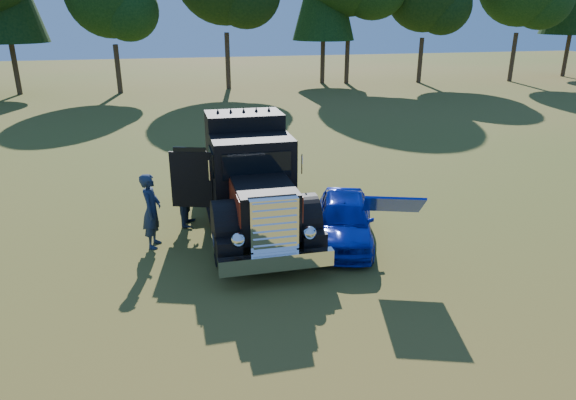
{
  "coord_description": "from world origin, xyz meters",
  "views": [
    {
      "loc": [
        -0.81,
        -10.21,
        5.56
      ],
      "look_at": [
        2.03,
        1.8,
        1.04
      ],
      "focal_mm": 32.0,
      "sensor_mm": 36.0,
      "label": 1
    }
  ],
  "objects_px": {
    "diamond_t_truck": "(250,182)",
    "spectator_near": "(152,211)",
    "spectator_far": "(190,193)",
    "hotrod_coupe": "(344,219)"
  },
  "relations": [
    {
      "from": "hotrod_coupe",
      "to": "spectator_far",
      "type": "distance_m",
      "value": 4.31
    },
    {
      "from": "diamond_t_truck",
      "to": "spectator_near",
      "type": "bearing_deg",
      "value": -165.36
    },
    {
      "from": "diamond_t_truck",
      "to": "spectator_far",
      "type": "xyz_separation_m",
      "value": [
        -1.59,
        0.58,
        -0.39
      ]
    },
    {
      "from": "diamond_t_truck",
      "to": "hotrod_coupe",
      "type": "distance_m",
      "value": 2.72
    },
    {
      "from": "spectator_near",
      "to": "spectator_far",
      "type": "xyz_separation_m",
      "value": [
        0.99,
        1.26,
        -0.06
      ]
    },
    {
      "from": "diamond_t_truck",
      "to": "hotrod_coupe",
      "type": "relative_size",
      "value": 1.71
    },
    {
      "from": "diamond_t_truck",
      "to": "spectator_near",
      "type": "relative_size",
      "value": 3.77
    },
    {
      "from": "hotrod_coupe",
      "to": "spectator_near",
      "type": "height_order",
      "value": "spectator_near"
    },
    {
      "from": "diamond_t_truck",
      "to": "spectator_far",
      "type": "bearing_deg",
      "value": 159.95
    },
    {
      "from": "hotrod_coupe",
      "to": "spectator_near",
      "type": "bearing_deg",
      "value": 169.89
    }
  ]
}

